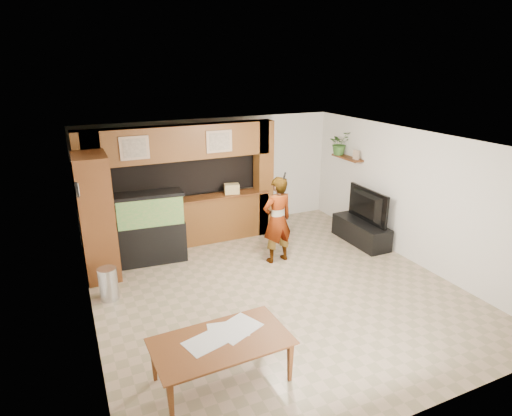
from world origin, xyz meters
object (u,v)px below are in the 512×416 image
aquarium (151,229)px  person (277,220)px  pantry_cabinet (96,217)px  television (363,206)px  dining_table (223,362)px

aquarium → person: size_ratio=0.82×
pantry_cabinet → aquarium: size_ratio=1.60×
television → dining_table: 5.19m
person → dining_table: bearing=45.7°
aquarium → person: person is taller
pantry_cabinet → television: size_ratio=1.82×
aquarium → television: bearing=-7.4°
television → person: (-2.11, -0.06, 0.03)m
pantry_cabinet → television: 5.42m
pantry_cabinet → person: (3.24, -0.84, -0.27)m
person → dining_table: person is taller
pantry_cabinet → television: (5.35, -0.78, -0.30)m
person → aquarium: bearing=-30.4°
person → dining_table: (-2.18, -2.80, -0.58)m
pantry_cabinet → aquarium: bearing=9.6°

